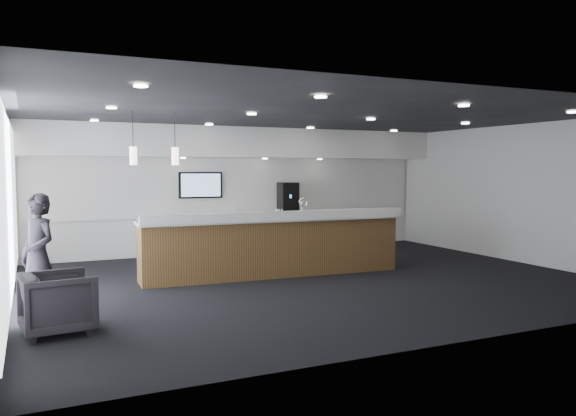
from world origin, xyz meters
name	(u,v)px	position (x,y,z in m)	size (l,w,h in m)	color
ground	(314,280)	(0.00, 0.00, 0.00)	(10.00, 10.00, 0.00)	black
ceiling	(314,115)	(0.00, 0.00, 3.00)	(10.00, 8.00, 0.02)	black
back_wall	(239,191)	(0.00, 4.00, 1.50)	(10.00, 0.02, 3.00)	silver
left_wall	(6,206)	(-5.00, 0.00, 1.50)	(0.02, 8.00, 3.00)	silver
right_wall	(517,193)	(5.00, 0.00, 1.50)	(0.02, 8.00, 3.00)	silver
soffit_bulkhead	(245,143)	(0.00, 3.55, 2.65)	(10.00, 0.90, 0.70)	silver
alcove_panel	(240,187)	(0.00, 3.97, 1.60)	(9.80, 0.06, 1.40)	silver
window_blinds_wall	(9,206)	(-4.96, 0.00, 1.50)	(0.04, 7.36, 2.55)	silver
back_credenza	(244,233)	(0.00, 3.64, 0.48)	(5.06, 0.66, 0.95)	#919499
wall_tv	(201,185)	(-1.00, 3.91, 1.65)	(1.05, 0.08, 0.62)	black
pendant_left	(171,157)	(-2.40, 0.80, 2.25)	(0.12, 0.12, 0.30)	beige
pendant_right	(131,156)	(-3.10, 0.80, 2.25)	(0.12, 0.12, 0.30)	beige
ceiling_can_lights	(314,117)	(0.00, 0.00, 2.97)	(7.00, 5.00, 0.02)	white
service_counter	(274,246)	(-0.49, 0.72, 0.58)	(5.10, 1.09, 1.49)	#4C3319
coffee_machine	(288,198)	(1.16, 3.65, 1.32)	(0.46, 0.57, 0.75)	black
info_sign_left	(239,211)	(-0.18, 3.52, 1.05)	(0.14, 0.02, 0.19)	silver
info_sign_right	(302,208)	(1.48, 3.52, 1.07)	(0.18, 0.02, 0.24)	silver
armchair	(58,303)	(-4.40, -1.64, 0.38)	(0.82, 0.84, 0.77)	black
lounge_guest	(38,256)	(-4.60, -0.73, 0.85)	(0.62, 0.41, 1.71)	black
cup_0	(293,211)	(1.24, 3.50, 1.00)	(0.11, 0.11, 0.10)	white
cup_1	(288,211)	(1.10, 3.50, 1.00)	(0.11, 0.11, 0.10)	white
cup_2	(283,211)	(0.96, 3.50, 1.00)	(0.11, 0.11, 0.10)	white
cup_3	(278,211)	(0.82, 3.50, 1.00)	(0.11, 0.11, 0.10)	white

